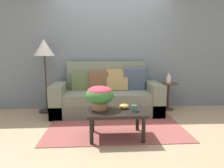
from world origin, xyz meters
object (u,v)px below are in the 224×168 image
object	(u,v)px
couch	(107,97)
side_table	(169,91)
snack_bowl	(124,106)
coffee_table	(116,114)
potted_plant	(100,95)
coffee_mug	(134,108)
table_vase	(169,79)
floor_lamp	(44,52)

from	to	relation	value
couch	side_table	size ratio (longest dim) A/B	3.65
couch	snack_bowl	xyz separation A→B (m)	(0.20, -1.15, 0.11)
couch	coffee_table	bearing A→B (deg)	-86.26
potted_plant	couch	bearing A→B (deg)	82.17
coffee_mug	snack_bowl	distance (m)	0.19
couch	coffee_table	size ratio (longest dim) A/B	2.63
coffee_mug	table_vase	world-z (taller)	table_vase
floor_lamp	coffee_mug	xyz separation A→B (m)	(1.61, -1.45, -0.81)
potted_plant	table_vase	distance (m)	1.95
coffee_table	coffee_mug	world-z (taller)	coffee_mug
couch	coffee_mug	distance (m)	1.35
floor_lamp	table_vase	xyz separation A→B (m)	(2.60, -0.04, -0.59)
couch	coffee_table	distance (m)	1.24
coffee_mug	couch	bearing A→B (deg)	104.21
floor_lamp	couch	bearing A→B (deg)	-6.45
coffee_table	floor_lamp	xyz separation A→B (m)	(-1.36, 1.38, 0.91)
coffee_mug	floor_lamp	bearing A→B (deg)	138.10
side_table	potted_plant	bearing A→B (deg)	-139.39
snack_bowl	coffee_table	bearing A→B (deg)	-145.43
coffee_mug	snack_bowl	xyz separation A→B (m)	(-0.13, 0.15, -0.01)
potted_plant	side_table	bearing A→B (deg)	40.61
floor_lamp	coffee_mug	world-z (taller)	floor_lamp
potted_plant	table_vase	size ratio (longest dim) A/B	2.08
side_table	table_vase	size ratio (longest dim) A/B	2.93
couch	floor_lamp	world-z (taller)	floor_lamp
snack_bowl	table_vase	size ratio (longest dim) A/B	0.73
side_table	table_vase	bearing A→B (deg)	-138.44
couch	coffee_mug	xyz separation A→B (m)	(0.33, -1.30, 0.12)
couch	coffee_mug	size ratio (longest dim) A/B	17.68
floor_lamp	snack_bowl	bearing A→B (deg)	-41.17
floor_lamp	potted_plant	xyz separation A→B (m)	(1.12, -1.31, -0.64)
floor_lamp	table_vase	world-z (taller)	floor_lamp
table_vase	side_table	bearing A→B (deg)	41.56
potted_plant	table_vase	world-z (taller)	table_vase
couch	coffee_mug	world-z (taller)	couch
side_table	snack_bowl	bearing A→B (deg)	-131.70
floor_lamp	snack_bowl	world-z (taller)	floor_lamp
coffee_mug	potted_plant	bearing A→B (deg)	164.39
coffee_table	coffee_mug	size ratio (longest dim) A/B	6.73
potted_plant	snack_bowl	distance (m)	0.40
couch	floor_lamp	distance (m)	1.59
potted_plant	coffee_mug	distance (m)	0.54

